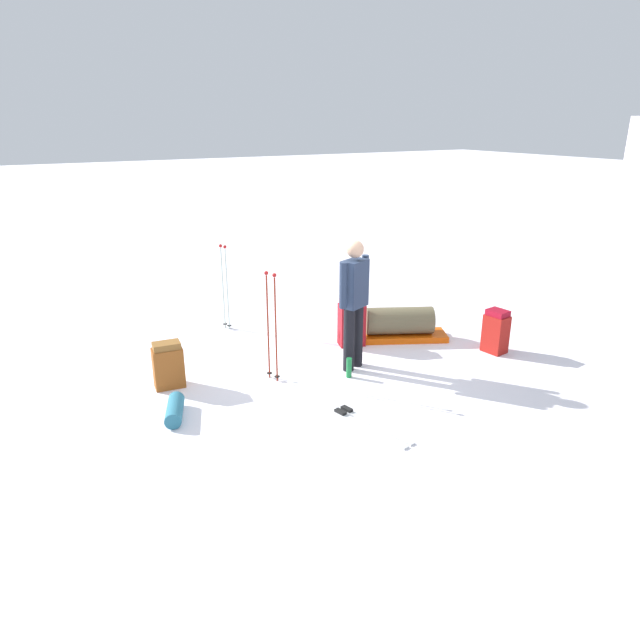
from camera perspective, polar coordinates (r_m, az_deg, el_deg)
name	(u,v)px	position (r m, az deg, el deg)	size (l,w,h in m)	color
ground_plane	(320,370)	(7.45, 0.00, -5.08)	(80.00, 80.00, 0.00)	white
skier_standing	(354,298)	(7.21, 3.43, 2.17)	(0.33, 0.53, 1.70)	black
ski_pair_near	(344,412)	(6.43, 2.38, -9.20)	(1.88, 0.57, 0.05)	silver
backpack_large_dark	(168,365)	(7.14, -14.96, -4.41)	(0.26, 0.38, 0.58)	brown
backpack_bright	(352,323)	(8.16, 3.19, -0.27)	(0.34, 0.42, 0.69)	maroon
backpack_small_spare	(496,332)	(8.29, 17.20, -1.12)	(0.33, 0.28, 0.62)	maroon
ski_poles_planted_near	(272,322)	(6.94, -4.86, -0.17)	(0.21, 0.11, 1.39)	maroon
ski_poles_planted_far	(225,283)	(8.79, -9.51, 3.68)	(0.17, 0.10, 1.33)	#A9BEB6
gear_sled	(399,325)	(8.48, 7.95, -0.47)	(1.02, 1.45, 0.49)	#E8550A
sleeping_mat_rolled	(175,410)	(6.51, -14.34, -8.72)	(0.18, 0.18, 0.55)	#2C6D86
thermos_bottle	(349,368)	(7.22, 2.92, -4.80)	(0.07, 0.07, 0.26)	#187637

